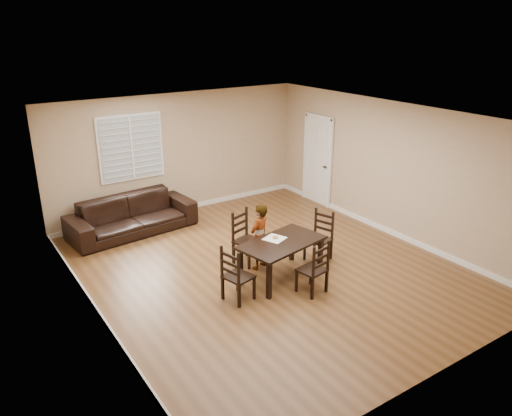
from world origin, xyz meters
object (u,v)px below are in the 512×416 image
at_px(chair_right, 322,236).
at_px(sofa, 132,215).
at_px(dining_table, 282,246).
at_px(chair_left, 233,278).
at_px(chair_far, 317,271).
at_px(donut, 275,237).
at_px(chair_near, 243,238).
at_px(child, 259,237).

xyz_separation_m(chair_right, sofa, (-2.49, 3.07, -0.04)).
xyz_separation_m(dining_table, chair_left, (-1.09, -0.22, -0.17)).
bearing_deg(dining_table, chair_right, 0.68).
height_order(dining_table, chair_right, chair_right).
xyz_separation_m(dining_table, chair_right, (1.09, 0.23, -0.17)).
xyz_separation_m(chair_far, donut, (-0.16, 0.92, 0.29)).
height_order(chair_near, chair_left, chair_near).
height_order(chair_near, sofa, chair_near).
height_order(dining_table, chair_far, chair_far).
height_order(chair_near, donut, chair_near).
relative_size(chair_near, chair_left, 1.06).
xyz_separation_m(child, sofa, (-1.30, 2.78, -0.22)).
distance_m(chair_far, chair_left, 1.35).
distance_m(dining_table, chair_right, 1.12).
distance_m(chair_left, child, 1.25).
distance_m(chair_left, chair_right, 2.22).
height_order(dining_table, donut, donut).
xyz_separation_m(chair_right, child, (-1.19, 0.29, 0.18)).
xyz_separation_m(chair_near, chair_far, (0.34, -1.68, -0.03)).
distance_m(chair_near, sofa, 2.67).
relative_size(chair_left, donut, 9.21).
bearing_deg(dining_table, donut, 83.66).
height_order(dining_table, child, child).
height_order(child, donut, child).
bearing_deg(sofa, chair_near, -68.74).
xyz_separation_m(chair_far, chair_left, (-1.24, 0.54, 0.01)).
height_order(child, sofa, child).
height_order(chair_far, donut, chair_far).
bearing_deg(donut, chair_right, 3.38).
bearing_deg(chair_right, child, -121.59).
relative_size(chair_near, chair_right, 1.06).
xyz_separation_m(chair_left, child, (0.99, 0.74, 0.18)).
bearing_deg(dining_table, sofa, 101.87).
xyz_separation_m(chair_near, chair_left, (-0.89, -1.14, -0.02)).
bearing_deg(chair_near, chair_right, -46.47).
xyz_separation_m(donut, sofa, (-1.39, 3.13, -0.33)).
bearing_deg(chair_near, child, -95.05).
bearing_deg(child, dining_table, 79.80).
height_order(chair_far, chair_right, chair_right).
bearing_deg(dining_table, child, 90.00).
bearing_deg(child, chair_far, 79.70).
bearing_deg(chair_left, chair_near, -52.17).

